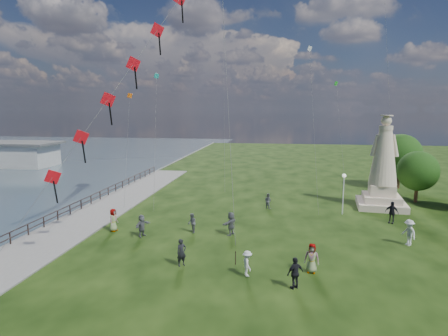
% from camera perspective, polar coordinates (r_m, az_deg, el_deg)
% --- Properties ---
extents(waterfront, '(200.00, 200.00, 1.51)m').
position_cam_1_polar(waterfront, '(35.50, -23.36, -8.12)').
color(waterfront, '#32404C').
rests_on(waterfront, ground).
extents(statue, '(5.10, 5.10, 9.36)m').
position_cam_1_polar(statue, '(40.88, 23.06, -0.75)').
color(statue, beige).
rests_on(statue, ground).
extents(lamppost, '(0.36, 0.36, 3.93)m').
position_cam_1_polar(lamppost, '(37.04, 17.77, -2.50)').
color(lamppost, silver).
rests_on(lamppost, ground).
extents(tree_row, '(8.10, 14.81, 6.87)m').
position_cam_1_polar(tree_row, '(48.10, 27.31, 0.63)').
color(tree_row, '#382314').
rests_on(tree_row, ground).
extents(person_0, '(0.77, 0.74, 1.77)m').
position_cam_1_polar(person_0, '(24.55, -6.49, -12.68)').
color(person_0, black).
rests_on(person_0, ground).
extents(person_1, '(0.77, 0.91, 1.60)m').
position_cam_1_polar(person_1, '(30.66, -4.90, -8.37)').
color(person_1, '#595960').
rests_on(person_1, ground).
extents(person_2, '(0.85, 1.13, 1.56)m').
position_cam_1_polar(person_2, '(23.13, 3.57, -14.31)').
color(person_2, silver).
rests_on(person_2, ground).
extents(person_3, '(1.18, 1.08, 1.83)m').
position_cam_1_polar(person_3, '(21.92, 10.80, -15.45)').
color(person_3, black).
rests_on(person_3, ground).
extents(person_4, '(0.97, 0.68, 1.83)m').
position_cam_1_polar(person_4, '(24.08, 13.22, -13.22)').
color(person_4, '#595960').
rests_on(person_4, ground).
extents(person_5, '(1.23, 1.77, 1.76)m').
position_cam_1_polar(person_5, '(30.37, -12.41, -8.56)').
color(person_5, '#595960').
rests_on(person_5, ground).
extents(person_7, '(0.88, 0.80, 1.54)m').
position_cam_1_polar(person_7, '(38.09, 6.70, -5.00)').
color(person_7, '#595960').
rests_on(person_7, ground).
extents(person_8, '(1.09, 1.41, 1.94)m').
position_cam_1_polar(person_8, '(30.94, 26.35, -8.80)').
color(person_8, silver).
rests_on(person_8, ground).
extents(person_9, '(1.27, 1.10, 1.94)m').
position_cam_1_polar(person_9, '(36.10, 24.19, -6.19)').
color(person_9, black).
rests_on(person_9, ground).
extents(person_10, '(0.70, 0.99, 1.88)m').
position_cam_1_polar(person_10, '(32.24, -16.51, -7.59)').
color(person_10, '#595960').
rests_on(person_10, ground).
extents(person_11, '(1.40, 1.89, 1.87)m').
position_cam_1_polar(person_11, '(30.00, 1.05, -8.46)').
color(person_11, '#595960').
rests_on(person_11, ground).
extents(red_kite_train, '(9.76, 9.35, 18.32)m').
position_cam_1_polar(red_kite_train, '(26.64, -15.79, 11.74)').
color(red_kite_train, black).
rests_on(red_kite_train, ground).
extents(small_kites, '(28.16, 14.81, 28.40)m').
position_cam_1_polar(small_kites, '(42.72, 5.57, 14.53)').
color(small_kites, teal).
rests_on(small_kites, ground).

